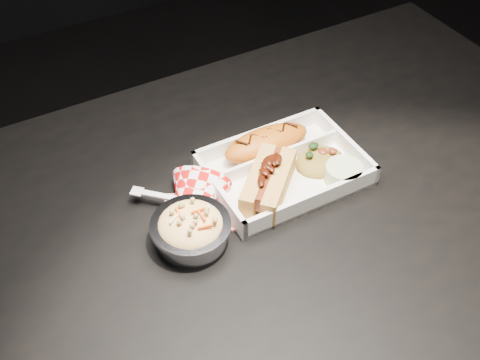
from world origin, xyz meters
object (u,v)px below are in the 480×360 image
napkin_fork (192,204)px  fried_pastry (267,143)px  food_tray (283,171)px  hotdog (268,181)px  foil_coleslaw_cup (191,228)px  dining_table (281,237)px

napkin_fork → fried_pastry: bearing=61.3°
food_tray → hotdog: 0.06m
foil_coleslaw_cup → napkin_fork: napkin_fork is taller
fried_pastry → foil_coleslaw_cup: foil_coleslaw_cup is taller
foil_coleslaw_cup → napkin_fork: 0.06m
foil_coleslaw_cup → napkin_fork: (0.03, 0.05, -0.01)m
dining_table → napkin_fork: size_ratio=7.71×
napkin_fork → dining_table: bearing=23.2°
foil_coleslaw_cup → napkin_fork: bearing=63.0°
fried_pastry → napkin_fork: (-0.17, -0.05, -0.01)m
hotdog → napkin_fork: 0.12m
hotdog → foil_coleslaw_cup: hotdog is taller
dining_table → food_tray: 0.12m
fried_pastry → food_tray: bearing=-90.4°
food_tray → foil_coleslaw_cup: size_ratio=2.12×
fried_pastry → foil_coleslaw_cup: 0.22m
hotdog → foil_coleslaw_cup: (-0.15, -0.03, -0.00)m
hotdog → food_tray: bearing=-13.5°
hotdog → foil_coleslaw_cup: 0.15m
dining_table → napkin_fork: (-0.14, 0.05, 0.11)m
foil_coleslaw_cup → fried_pastry: bearing=29.1°
fried_pastry → dining_table: bearing=-105.3°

